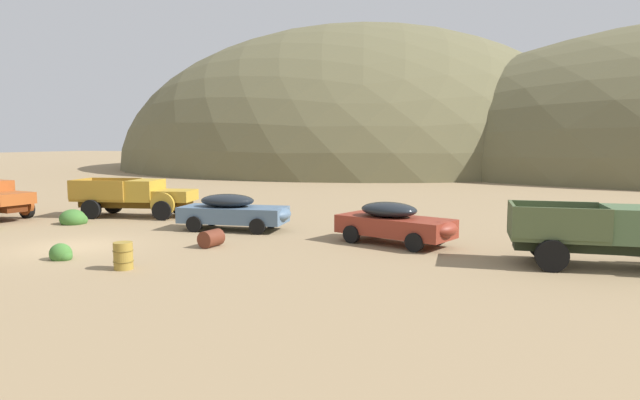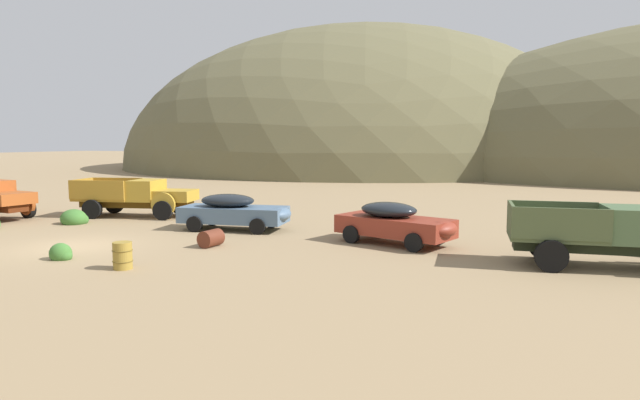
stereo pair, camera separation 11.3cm
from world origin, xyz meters
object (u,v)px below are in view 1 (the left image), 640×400
object	(u,v)px
truck_mustard	(143,197)
truck_weathered_green	(620,235)
car_chalk_blue	(236,211)
oil_drum_by_truck	(211,238)
oil_drum_foreground	(123,256)
car_rust_red	(398,223)

from	to	relation	value
truck_mustard	truck_weathered_green	size ratio (longest dim) A/B	1.07
car_chalk_blue	oil_drum_by_truck	xyz separation A→B (m)	(1.10, -3.69, -0.50)
car_chalk_blue	oil_drum_foreground	distance (m)	7.75
truck_weathered_green	oil_drum_by_truck	distance (m)	13.55
oil_drum_foreground	car_chalk_blue	bearing A→B (deg)	94.58
car_chalk_blue	truck_mustard	bearing A→B (deg)	155.02
truck_mustard	car_chalk_blue	distance (m)	6.86
oil_drum_foreground	car_rust_red	bearing A→B (deg)	46.63
car_rust_red	oil_drum_foreground	world-z (taller)	car_rust_red
oil_drum_by_truck	oil_drum_foreground	bearing A→B (deg)	-96.86
oil_drum_foreground	oil_drum_by_truck	xyz separation A→B (m)	(0.49, 4.03, -0.10)
truck_mustard	oil_drum_foreground	world-z (taller)	truck_mustard
car_rust_red	truck_weathered_green	world-z (taller)	truck_weathered_green
car_chalk_blue	oil_drum_foreground	world-z (taller)	car_chalk_blue
car_chalk_blue	oil_drum_by_truck	world-z (taller)	car_chalk_blue
car_chalk_blue	car_rust_red	bearing A→B (deg)	-13.92
oil_drum_by_truck	car_rust_red	bearing A→B (deg)	26.17
car_chalk_blue	truck_weathered_green	world-z (taller)	truck_weathered_green
car_rust_red	oil_drum_by_truck	world-z (taller)	car_rust_red
truck_mustard	oil_drum_by_truck	xyz separation A→B (m)	(7.70, -5.58, -0.71)
oil_drum_by_truck	car_chalk_blue	bearing A→B (deg)	106.67
car_rust_red	car_chalk_blue	bearing A→B (deg)	-168.05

